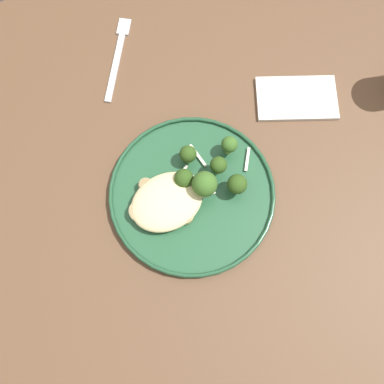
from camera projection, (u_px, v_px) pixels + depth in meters
The scene contains 21 objects.
ground at pixel (187, 242), 1.47m from camera, with size 6.00×6.00×0.00m, color #2D2B28.
wooden_dining_table at pixel (184, 184), 0.84m from camera, with size 1.40×1.00×0.74m.
dinner_plate at pixel (192, 194), 0.74m from camera, with size 0.29×0.29×0.02m.
noodle_bed at pixel (167, 202), 0.72m from camera, with size 0.13×0.10×0.03m.
seared_scallop_on_noodles at pixel (167, 197), 0.73m from camera, with size 0.03×0.03×0.02m.
seared_scallop_half_hidden at pixel (147, 187), 0.73m from camera, with size 0.02×0.02×0.02m.
seared_scallop_tiny_bay at pixel (185, 215), 0.72m from camera, with size 0.03×0.03×0.02m.
seared_scallop_front_small at pixel (140, 212), 0.72m from camera, with size 0.04×0.04×0.02m.
seared_scallop_large_seared at pixel (187, 183), 0.74m from camera, with size 0.03×0.03×0.02m.
broccoli_floret_left_leaning at pixel (205, 184), 0.70m from camera, with size 0.04×0.04×0.06m.
broccoli_floret_right_tilted at pixel (218, 165), 0.72m from camera, with size 0.03×0.03×0.05m.
broccoli_floret_center_pile at pixel (237, 184), 0.72m from camera, with size 0.03×0.03×0.05m.
broccoli_floret_near_rim at pixel (229, 145), 0.74m from camera, with size 0.03×0.03×0.04m.
broccoli_floret_front_edge at pixel (188, 154), 0.74m from camera, with size 0.03×0.03×0.04m.
broccoli_floret_beside_noodles at pixel (184, 179), 0.72m from camera, with size 0.03×0.03×0.05m.
onion_sliver_long_sliver at pixel (200, 197), 0.74m from camera, with size 0.06×0.01×0.00m, color silver.
onion_sliver_short_strip at pixel (198, 155), 0.76m from camera, with size 0.05×0.01×0.00m, color silver.
onion_sliver_curled_piece at pixel (180, 177), 0.75m from camera, with size 0.05×0.01×0.00m, color silver.
onion_sliver_pale_crescent at pixel (247, 159), 0.76m from camera, with size 0.04×0.01×0.00m, color silver.
dinner_fork at pixel (118, 56), 0.83m from camera, with size 0.13×0.16×0.00m.
folded_napkin at pixel (297, 98), 0.80m from camera, with size 0.15×0.09×0.01m, color silver.
Camera 1 is at (0.11, 0.23, 1.46)m, focal length 39.97 mm.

